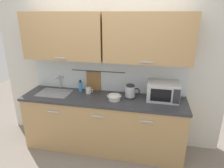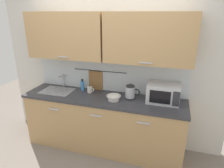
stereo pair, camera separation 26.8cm
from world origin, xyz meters
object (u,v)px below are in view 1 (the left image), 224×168
object	(u,v)px
dish_soap_bottle	(81,86)
mug_near_sink	(89,91)
electric_kettle	(130,91)
mixing_bowl	(114,97)
microwave	(163,91)

from	to	relation	value
dish_soap_bottle	mug_near_sink	distance (m)	0.17
mug_near_sink	electric_kettle	bearing A→B (deg)	-2.95
mixing_bowl	dish_soap_bottle	bearing A→B (deg)	159.31
microwave	mixing_bowl	size ratio (longest dim) A/B	2.15
electric_kettle	dish_soap_bottle	size ratio (longest dim) A/B	1.16
microwave	mug_near_sink	size ratio (longest dim) A/B	3.83
electric_kettle	mug_near_sink	size ratio (longest dim) A/B	1.89
mixing_bowl	electric_kettle	bearing A→B (deg)	31.95
electric_kettle	mixing_bowl	distance (m)	0.27
dish_soap_bottle	electric_kettle	bearing A→B (deg)	-6.31
dish_soap_bottle	mug_near_sink	world-z (taller)	dish_soap_bottle
microwave	dish_soap_bottle	distance (m)	1.32
mixing_bowl	mug_near_sink	bearing A→B (deg)	159.21
dish_soap_bottle	mug_near_sink	size ratio (longest dim) A/B	1.63
microwave	electric_kettle	distance (m)	0.48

